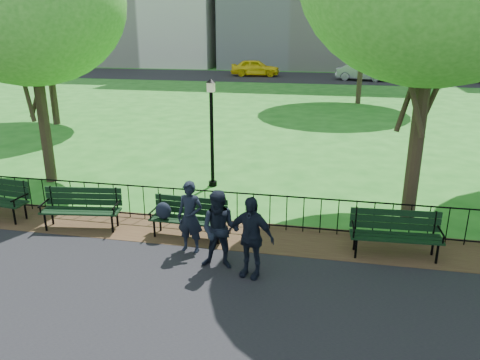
% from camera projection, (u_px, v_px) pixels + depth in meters
% --- Properties ---
extents(ground, '(120.00, 120.00, 0.00)m').
position_uv_depth(ground, '(208.00, 265.00, 9.65)').
color(ground, '#21661A').
extents(dirt_strip, '(60.00, 1.60, 0.01)m').
position_uv_depth(dirt_strip, '(225.00, 234.00, 11.03)').
color(dirt_strip, '#331F15').
rests_on(dirt_strip, ground).
extents(far_street, '(70.00, 9.00, 0.01)m').
position_uv_depth(far_street, '(309.00, 78.00, 42.15)').
color(far_street, black).
rests_on(far_street, ground).
extents(iron_fence, '(24.06, 0.06, 1.00)m').
position_uv_depth(iron_fence, '(229.00, 207.00, 11.34)').
color(iron_fence, black).
rests_on(iron_fence, ground).
extents(park_bench_main, '(1.79, 0.62, 1.00)m').
position_uv_depth(park_bench_main, '(180.00, 212.00, 10.76)').
color(park_bench_main, black).
rests_on(park_bench_main, ground).
extents(park_bench_left_a, '(1.93, 0.83, 1.06)m').
position_uv_depth(park_bench_left_a, '(82.00, 204.00, 11.25)').
color(park_bench_left_a, black).
rests_on(park_bench_left_a, ground).
extents(park_bench_right_a, '(1.91, 0.68, 1.07)m').
position_uv_depth(park_bench_right_a, '(396.00, 229.00, 9.89)').
color(park_bench_right_a, black).
rests_on(park_bench_right_a, ground).
extents(lamppost, '(0.29, 0.29, 3.23)m').
position_uv_depth(lamppost, '(212.00, 129.00, 13.77)').
color(lamppost, black).
rests_on(lamppost, ground).
extents(tree_near_w, '(5.46, 5.46, 7.62)m').
position_uv_depth(tree_near_w, '(28.00, 2.00, 13.08)').
color(tree_near_w, '#2D2116').
rests_on(tree_near_w, ground).
extents(person_left, '(0.61, 0.44, 1.58)m').
position_uv_depth(person_left, '(190.00, 217.00, 10.00)').
color(person_left, black).
rests_on(person_left, asphalt_path).
extents(person_mid, '(0.80, 0.42, 1.64)m').
position_uv_depth(person_mid, '(220.00, 230.00, 9.30)').
color(person_mid, black).
rests_on(person_mid, asphalt_path).
extents(person_right, '(1.03, 0.62, 1.65)m').
position_uv_depth(person_right, '(250.00, 237.00, 9.00)').
color(person_right, black).
rests_on(person_right, asphalt_path).
extents(taxi, '(4.57, 2.12, 1.52)m').
position_uv_depth(taxi, '(255.00, 68.00, 43.07)').
color(taxi, yellow).
rests_on(taxi, far_street).
extents(sedan_silver, '(4.51, 2.24, 1.42)m').
position_uv_depth(sedan_silver, '(362.00, 72.00, 39.81)').
color(sedan_silver, '#96999D').
rests_on(sedan_silver, far_street).
extents(sedan_dark, '(5.19, 3.30, 1.40)m').
position_uv_depth(sedan_dark, '(470.00, 73.00, 38.91)').
color(sedan_dark, black).
rests_on(sedan_dark, far_street).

